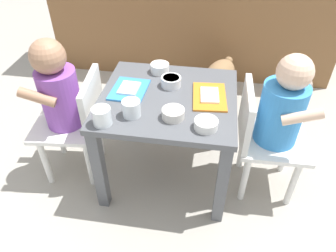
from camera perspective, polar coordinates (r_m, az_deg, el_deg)
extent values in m
plane|color=#9E998E|center=(1.58, 0.00, -7.98)|extent=(7.00, 7.00, 0.00)
cube|color=#515459|center=(1.30, 0.00, 4.78)|extent=(0.55, 0.51, 0.03)
cube|color=#515459|center=(1.33, -12.11, -7.70)|extent=(0.04, 0.04, 0.41)
cube|color=#515459|center=(1.27, 9.52, -10.29)|extent=(0.04, 0.04, 0.41)
cube|color=#515459|center=(1.66, -7.19, 3.69)|extent=(0.04, 0.04, 0.41)
cube|color=#515459|center=(1.61, 9.95, 2.08)|extent=(0.04, 0.04, 0.41)
cube|color=white|center=(1.49, -17.45, 0.42)|extent=(0.31, 0.31, 0.02)
cube|color=white|center=(1.38, -13.37, 4.10)|extent=(0.05, 0.27, 0.22)
cylinder|color=purple|center=(1.41, -18.51, 4.74)|extent=(0.16, 0.16, 0.26)
sphere|color=#A87A5B|center=(1.32, -20.63, 11.51)|extent=(0.14, 0.14, 0.14)
cylinder|color=white|center=(1.68, -18.79, -1.07)|extent=(0.03, 0.03, 0.26)
cylinder|color=white|center=(1.54, -21.01, -5.88)|extent=(0.03, 0.03, 0.26)
cylinder|color=white|center=(1.62, -12.16, -1.35)|extent=(0.03, 0.03, 0.26)
cylinder|color=white|center=(1.48, -13.83, -6.40)|extent=(0.03, 0.03, 0.26)
cylinder|color=#A87A5B|center=(1.47, -19.78, 8.82)|extent=(0.15, 0.05, 0.09)
cylinder|color=#A87A5B|center=(1.32, -22.22, 4.74)|extent=(0.15, 0.05, 0.09)
cube|color=white|center=(1.41, 18.18, -2.30)|extent=(0.29, 0.29, 0.02)
cube|color=white|center=(1.31, 13.76, 2.03)|extent=(0.03, 0.27, 0.22)
cylinder|color=#388CD8|center=(1.33, 19.34, 2.09)|extent=(0.17, 0.17, 0.25)
sphere|color=beige|center=(1.23, 21.64, 8.92)|extent=(0.13, 0.13, 0.13)
cylinder|color=white|center=(1.46, 21.39, -9.37)|extent=(0.03, 0.03, 0.26)
cylinder|color=white|center=(1.59, 20.29, -4.00)|extent=(0.03, 0.03, 0.26)
cylinder|color=white|center=(1.41, 13.49, -8.93)|extent=(0.03, 0.03, 0.26)
cylinder|color=white|center=(1.56, 13.15, -3.46)|extent=(0.03, 0.03, 0.26)
cylinder|color=beige|center=(1.23, 22.75, 1.52)|extent=(0.15, 0.04, 0.09)
cylinder|color=beige|center=(1.38, 21.38, 6.38)|extent=(0.15, 0.04, 0.09)
ellipsoid|color=olive|center=(1.94, 9.07, 8.81)|extent=(0.25, 0.35, 0.16)
sphere|color=olive|center=(1.78, 7.01, 7.35)|extent=(0.14, 0.14, 0.14)
sphere|color=black|center=(1.74, 6.37, 6.51)|extent=(0.06, 0.06, 0.06)
torus|color=green|center=(1.81, 7.45, 7.56)|extent=(0.12, 0.07, 0.12)
sphere|color=olive|center=(2.05, 10.72, 11.38)|extent=(0.05, 0.05, 0.05)
cylinder|color=olive|center=(1.96, 6.48, 4.82)|extent=(0.04, 0.04, 0.12)
cylinder|color=olive|center=(1.93, 9.05, 4.02)|extent=(0.04, 0.04, 0.12)
cylinder|color=olive|center=(2.09, 8.38, 7.13)|extent=(0.04, 0.04, 0.12)
cylinder|color=olive|center=(2.07, 10.81, 6.41)|extent=(0.04, 0.04, 0.12)
cube|color=#388CD8|center=(1.34, -6.89, 6.44)|extent=(0.15, 0.18, 0.01)
cube|color=white|center=(1.34, -6.92, 6.73)|extent=(0.08, 0.10, 0.01)
cube|color=orange|center=(1.30, 7.38, 5.20)|extent=(0.15, 0.21, 0.01)
cube|color=white|center=(1.29, 7.41, 5.50)|extent=(0.08, 0.11, 0.01)
cylinder|color=white|center=(1.18, -6.52, 3.14)|extent=(0.07, 0.07, 0.06)
cylinder|color=silver|center=(1.19, -6.48, 2.62)|extent=(0.06, 0.06, 0.04)
cylinder|color=white|center=(1.16, -11.69, 1.71)|extent=(0.07, 0.07, 0.07)
cylinder|color=silver|center=(1.17, -11.63, 1.30)|extent=(0.06, 0.06, 0.05)
cylinder|color=white|center=(1.45, -1.46, 10.27)|extent=(0.08, 0.08, 0.04)
cylinder|color=gold|center=(1.44, -1.47, 10.86)|extent=(0.07, 0.07, 0.01)
cylinder|color=white|center=(1.35, 0.60, 7.90)|extent=(0.08, 0.08, 0.04)
cylinder|color=#4C8C33|center=(1.34, 0.60, 8.54)|extent=(0.07, 0.07, 0.01)
cylinder|color=silver|center=(1.17, 0.94, 2.22)|extent=(0.08, 0.08, 0.04)
cylinder|color=#D84C33|center=(1.16, 0.95, 2.82)|extent=(0.07, 0.07, 0.01)
cylinder|color=white|center=(1.13, 6.78, 0.32)|extent=(0.09, 0.09, 0.03)
cylinder|color=gold|center=(1.13, 6.83, 0.87)|extent=(0.07, 0.07, 0.01)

